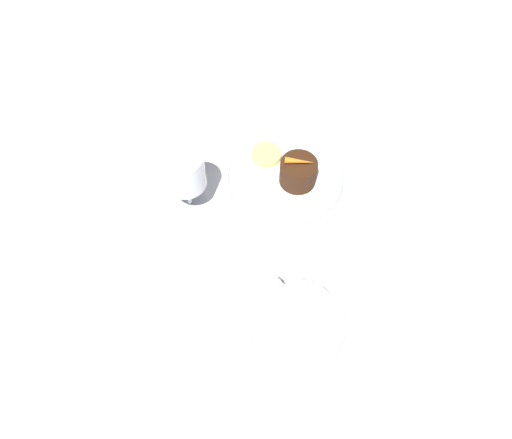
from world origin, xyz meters
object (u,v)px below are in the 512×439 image
(dinner_plate, at_px, (285,179))
(coffee_cup, at_px, (301,316))
(wine_glass, at_px, (185,174))
(dessert_cake, at_px, (298,172))
(fork, at_px, (333,264))

(dinner_plate, relative_size, coffee_cup, 1.84)
(coffee_cup, bearing_deg, wine_glass, 5.86)
(dinner_plate, distance_m, wine_glass, 0.19)
(coffee_cup, bearing_deg, dessert_cake, -34.76)
(dessert_cake, bearing_deg, coffee_cup, 145.24)
(dinner_plate, height_order, fork, dinner_plate)
(wine_glass, bearing_deg, coffee_cup, -174.14)
(coffee_cup, distance_m, wine_glass, 0.30)
(dessert_cake, bearing_deg, wine_glass, 68.99)
(dinner_plate, height_order, coffee_cup, coffee_cup)
(coffee_cup, xyz_separation_m, dessert_cake, (0.22, -0.15, 0.00))
(coffee_cup, relative_size, wine_glass, 0.97)
(wine_glass, distance_m, fork, 0.29)
(wine_glass, bearing_deg, fork, -149.77)
(fork, bearing_deg, coffee_cup, 117.01)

